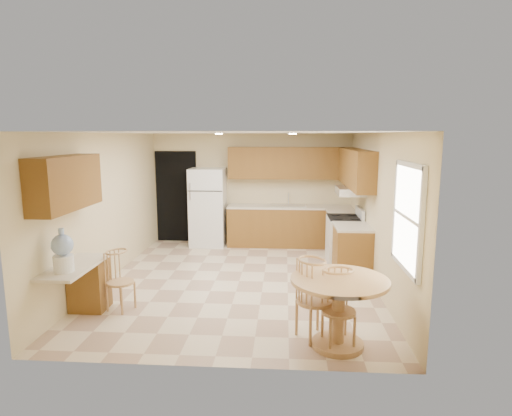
# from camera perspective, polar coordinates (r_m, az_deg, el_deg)

# --- Properties ---
(floor) EXTENTS (5.50, 5.50, 0.00)m
(floor) POSITION_cam_1_polar(r_m,az_deg,el_deg) (7.41, -2.25, -9.71)
(floor) COLOR beige
(floor) RESTS_ON ground
(ceiling) EXTENTS (4.50, 5.50, 0.02)m
(ceiling) POSITION_cam_1_polar(r_m,az_deg,el_deg) (6.99, -2.39, 10.00)
(ceiling) COLOR white
(ceiling) RESTS_ON wall_back
(wall_back) EXTENTS (4.50, 0.02, 2.50)m
(wall_back) POSITION_cam_1_polar(r_m,az_deg,el_deg) (9.81, -0.60, 2.60)
(wall_back) COLOR beige
(wall_back) RESTS_ON floor
(wall_front) EXTENTS (4.50, 0.02, 2.50)m
(wall_front) POSITION_cam_1_polar(r_m,az_deg,el_deg) (4.44, -6.14, -6.22)
(wall_front) COLOR beige
(wall_front) RESTS_ON floor
(wall_left) EXTENTS (0.02, 5.50, 2.50)m
(wall_left) POSITION_cam_1_polar(r_m,az_deg,el_deg) (7.67, -19.28, 0.06)
(wall_left) COLOR beige
(wall_left) RESTS_ON floor
(wall_right) EXTENTS (0.02, 5.50, 2.50)m
(wall_right) POSITION_cam_1_polar(r_m,az_deg,el_deg) (7.21, 15.75, -0.34)
(wall_right) COLOR beige
(wall_right) RESTS_ON floor
(doorway) EXTENTS (0.90, 0.02, 2.10)m
(doorway) POSITION_cam_1_polar(r_m,az_deg,el_deg) (10.10, -10.55, 1.50)
(doorway) COLOR black
(doorway) RESTS_ON floor
(base_cab_back) EXTENTS (2.75, 0.60, 0.87)m
(base_cab_back) POSITION_cam_1_polar(r_m,az_deg,el_deg) (9.62, 4.48, -2.50)
(base_cab_back) COLOR brown
(base_cab_back) RESTS_ON floor
(counter_back) EXTENTS (2.75, 0.63, 0.04)m
(counter_back) POSITION_cam_1_polar(r_m,az_deg,el_deg) (9.53, 4.51, 0.18)
(counter_back) COLOR beige
(counter_back) RESTS_ON base_cab_back
(base_cab_right_a) EXTENTS (0.60, 0.59, 0.87)m
(base_cab_right_a) POSITION_cam_1_polar(r_m,az_deg,el_deg) (9.12, 11.30, -3.34)
(base_cab_right_a) COLOR brown
(base_cab_right_a) RESTS_ON floor
(counter_right_a) EXTENTS (0.63, 0.59, 0.04)m
(counter_right_a) POSITION_cam_1_polar(r_m,az_deg,el_deg) (9.03, 11.39, -0.52)
(counter_right_a) COLOR beige
(counter_right_a) RESTS_ON base_cab_right_a
(base_cab_right_b) EXTENTS (0.60, 0.80, 0.87)m
(base_cab_right_b) POSITION_cam_1_polar(r_m,az_deg,el_deg) (7.72, 12.67, -5.77)
(base_cab_right_b) COLOR brown
(base_cab_right_b) RESTS_ON floor
(counter_right_b) EXTENTS (0.63, 0.80, 0.04)m
(counter_right_b) POSITION_cam_1_polar(r_m,az_deg,el_deg) (7.61, 12.80, -2.46)
(counter_right_b) COLOR beige
(counter_right_b) RESTS_ON base_cab_right_b
(upper_cab_back) EXTENTS (2.75, 0.33, 0.70)m
(upper_cab_back) POSITION_cam_1_polar(r_m,az_deg,el_deg) (9.56, 4.58, 6.00)
(upper_cab_back) COLOR brown
(upper_cab_back) RESTS_ON wall_back
(upper_cab_right) EXTENTS (0.33, 2.42, 0.70)m
(upper_cab_right) POSITION_cam_1_polar(r_m,az_deg,el_deg) (8.29, 13.12, 5.21)
(upper_cab_right) COLOR brown
(upper_cab_right) RESTS_ON wall_right
(upper_cab_left) EXTENTS (0.33, 1.40, 0.70)m
(upper_cab_left) POSITION_cam_1_polar(r_m,az_deg,el_deg) (6.09, -24.02, 3.09)
(upper_cab_left) COLOR brown
(upper_cab_left) RESTS_ON wall_left
(sink) EXTENTS (0.78, 0.44, 0.01)m
(sink) POSITION_cam_1_polar(r_m,az_deg,el_deg) (9.53, 4.36, 0.31)
(sink) COLOR silver
(sink) RESTS_ON counter_back
(range_hood) EXTENTS (0.50, 0.76, 0.14)m
(range_hood) POSITION_cam_1_polar(r_m,az_deg,el_deg) (8.29, 12.46, 2.25)
(range_hood) COLOR silver
(range_hood) RESTS_ON upper_cab_right
(desk_pedestal) EXTENTS (0.48, 0.42, 0.72)m
(desk_pedestal) POSITION_cam_1_polar(r_m,az_deg,el_deg) (6.61, -21.32, -9.53)
(desk_pedestal) COLOR brown
(desk_pedestal) RESTS_ON floor
(desk_top) EXTENTS (0.50, 1.20, 0.04)m
(desk_top) POSITION_cam_1_polar(r_m,az_deg,el_deg) (6.17, -23.04, -7.20)
(desk_top) COLOR beige
(desk_top) RESTS_ON desk_pedestal
(window) EXTENTS (0.06, 1.12, 1.30)m
(window) POSITION_cam_1_polar(r_m,az_deg,el_deg) (5.40, 19.62, -1.15)
(window) COLOR white
(window) RESTS_ON wall_right
(can_light_a) EXTENTS (0.14, 0.14, 0.02)m
(can_light_a) POSITION_cam_1_polar(r_m,az_deg,el_deg) (8.25, -4.98, 9.82)
(can_light_a) COLOR white
(can_light_a) RESTS_ON ceiling
(can_light_b) EXTENTS (0.14, 0.14, 0.02)m
(can_light_b) POSITION_cam_1_polar(r_m,az_deg,el_deg) (8.15, 4.94, 9.83)
(can_light_b) COLOR white
(can_light_b) RESTS_ON ceiling
(refrigerator) EXTENTS (0.77, 0.75, 1.74)m
(refrigerator) POSITION_cam_1_polar(r_m,az_deg,el_deg) (9.64, -6.40, 0.12)
(refrigerator) COLOR white
(refrigerator) RESTS_ON floor
(stove) EXTENTS (0.65, 0.76, 1.09)m
(stove) POSITION_cam_1_polar(r_m,az_deg,el_deg) (8.45, 11.72, -4.14)
(stove) COLOR white
(stove) RESTS_ON floor
(dining_table) EXTENTS (1.13, 1.13, 0.84)m
(dining_table) POSITION_cam_1_polar(r_m,az_deg,el_deg) (5.16, 10.99, -12.26)
(dining_table) COLOR tan
(dining_table) RESTS_ON floor
(chair_table_a) EXTENTS (0.44, 0.56, 0.99)m
(chair_table_a) POSITION_cam_1_polar(r_m,az_deg,el_deg) (5.22, 7.94, -11.25)
(chair_table_a) COLOR tan
(chair_table_a) RESTS_ON floor
(chair_table_b) EXTENTS (0.41, 0.42, 0.92)m
(chair_table_b) POSITION_cam_1_polar(r_m,az_deg,el_deg) (5.08, 11.12, -12.50)
(chair_table_b) COLOR tan
(chair_table_b) RESTS_ON floor
(chair_desk) EXTENTS (0.38, 0.49, 0.85)m
(chair_desk) POSITION_cam_1_polar(r_m,az_deg,el_deg) (6.32, -17.96, -8.69)
(chair_desk) COLOR tan
(chair_desk) RESTS_ON floor
(water_crock) EXTENTS (0.27, 0.27, 0.55)m
(water_crock) POSITION_cam_1_polar(r_m,az_deg,el_deg) (5.88, -24.36, -5.39)
(water_crock) COLOR white
(water_crock) RESTS_ON desk_top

